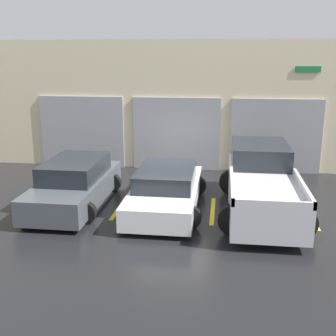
% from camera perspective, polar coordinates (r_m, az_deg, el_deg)
% --- Properties ---
extents(ground_plane, '(28.00, 28.00, 0.00)m').
position_cam_1_polar(ground_plane, '(13.83, 0.55, -3.30)').
color(ground_plane, black).
extents(shophouse_building, '(16.54, 0.68, 4.92)m').
position_cam_1_polar(shophouse_building, '(16.51, 1.93, 8.30)').
color(shophouse_building, beige).
rests_on(shophouse_building, ground).
extents(pickup_truck, '(2.43, 5.22, 1.73)m').
position_cam_1_polar(pickup_truck, '(12.38, 12.56, -1.94)').
color(pickup_truck, silver).
rests_on(pickup_truck, ground).
extents(sedan_white, '(2.23, 4.42, 1.21)m').
position_cam_1_polar(sedan_white, '(12.24, -0.29, -2.96)').
color(sedan_white, white).
rests_on(sedan_white, ground).
extents(sedan_side, '(2.12, 4.43, 1.37)m').
position_cam_1_polar(sedan_side, '(12.87, -12.48, -2.13)').
color(sedan_side, '#474C51').
rests_on(sedan_side, ground).
extents(parking_stripe_far_left, '(0.12, 2.20, 0.01)m').
position_cam_1_polar(parking_stripe_far_left, '(13.55, -17.84, -4.44)').
color(parking_stripe_far_left, gold).
rests_on(parking_stripe_far_left, ground).
extents(parking_stripe_left, '(0.12, 2.20, 0.01)m').
position_cam_1_polar(parking_stripe_left, '(12.65, -6.49, -5.18)').
color(parking_stripe_left, gold).
rests_on(parking_stripe_left, ground).
extents(parking_stripe_centre, '(0.12, 2.20, 0.01)m').
position_cam_1_polar(parking_stripe_centre, '(12.31, 6.06, -5.75)').
color(parking_stripe_centre, gold).
rests_on(parking_stripe_centre, ground).
extents(parking_stripe_right, '(0.12, 2.20, 0.01)m').
position_cam_1_polar(parking_stripe_right, '(12.56, 18.72, -6.06)').
color(parking_stripe_right, gold).
rests_on(parking_stripe_right, ground).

